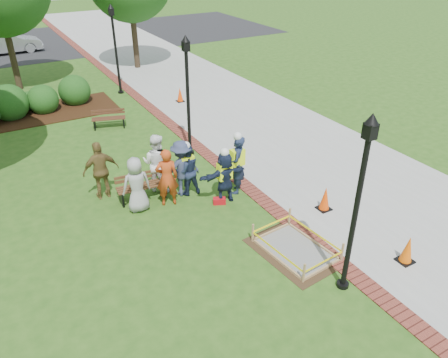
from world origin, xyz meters
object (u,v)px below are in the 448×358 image
bench_near (142,192)px  cone_front (407,250)px  hivis_worker_b (237,163)px  wet_concrete_pad (296,244)px  hivis_worker_c (187,168)px  lamp_near (359,195)px  hivis_worker_a (225,176)px

bench_near → cone_front: bench_near is taller
bench_near → hivis_worker_b: bearing=-21.2°
wet_concrete_pad → hivis_worker_c: (-1.14, 3.95, 0.65)m
cone_front → hivis_worker_b: (-1.85, 4.98, 0.63)m
lamp_near → hivis_worker_b: 5.07m
cone_front → hivis_worker_c: (-3.24, 5.64, 0.52)m
wet_concrete_pad → cone_front: (2.10, -1.70, 0.13)m
hivis_worker_c → hivis_worker_a: bearing=-51.8°
bench_near → lamp_near: bearing=-65.9°
hivis_worker_b → cone_front: bearing=-69.6°
bench_near → cone_front: bearing=-52.8°
wet_concrete_pad → cone_front: size_ratio=3.21×
bench_near → hivis_worker_a: bearing=-32.8°
lamp_near → hivis_worker_b: size_ratio=2.11×
hivis_worker_b → hivis_worker_c: size_ratio=1.14×
hivis_worker_c → cone_front: bearing=-60.2°
lamp_near → hivis_worker_b: bearing=88.9°
lamp_near → hivis_worker_c: lamp_near is taller
bench_near → lamp_near: size_ratio=0.36×
hivis_worker_a → hivis_worker_b: size_ratio=0.88×
lamp_near → hivis_worker_c: 5.88m
cone_front → lamp_near: lamp_near is taller
hivis_worker_b → hivis_worker_c: (-1.38, 0.66, -0.11)m
hivis_worker_c → lamp_near: bearing=-76.8°
cone_front → hivis_worker_c: hivis_worker_c is taller
cone_front → lamp_near: bearing=176.1°
wet_concrete_pad → bench_near: size_ratio=1.60×
bench_near → cone_front: 7.59m
wet_concrete_pad → bench_near: bench_near is taller
lamp_near → hivis_worker_b: (0.09, 4.85, -1.48)m
lamp_near → hivis_worker_c: size_ratio=2.41×
lamp_near → wet_concrete_pad: bearing=95.6°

